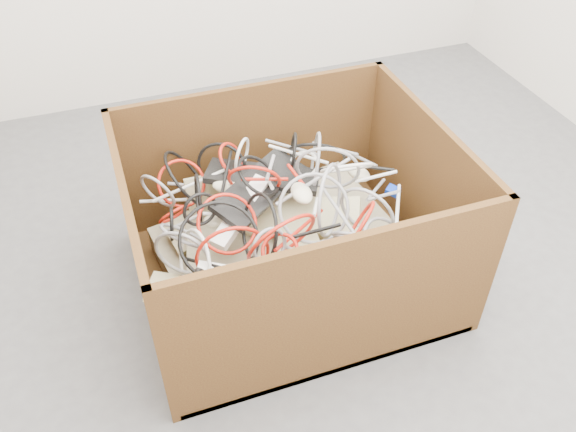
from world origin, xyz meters
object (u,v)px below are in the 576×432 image
object	(u,v)px
cardboard_box	(286,249)
vga_plug	(393,191)
power_strip_right	(245,279)
power_strip_left	(241,212)

from	to	relation	value
cardboard_box	vga_plug	world-z (taller)	cardboard_box
vga_plug	power_strip_right	bearing A→B (deg)	-109.95
cardboard_box	vga_plug	size ratio (longest dim) A/B	24.06
cardboard_box	vga_plug	distance (m)	0.44
cardboard_box	power_strip_right	size ratio (longest dim) A/B	3.67
power_strip_left	cardboard_box	bearing A→B (deg)	-46.62
vga_plug	cardboard_box	bearing A→B (deg)	-134.88
cardboard_box	power_strip_right	xyz separation A→B (m)	(-0.22, -0.26, 0.19)
cardboard_box	power_strip_right	world-z (taller)	cardboard_box
power_strip_right	vga_plug	xyz separation A→B (m)	(0.62, 0.23, 0.01)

